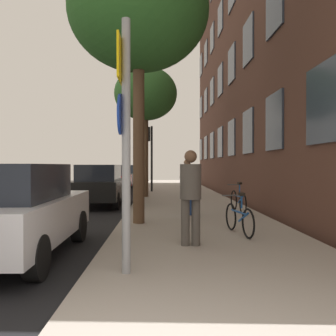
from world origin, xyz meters
The scene contains 18 objects.
ground_plane centered at (-2.40, 15.00, 0.00)m, with size 41.80×41.80×0.00m, color #332D28.
road_asphalt centered at (-4.50, 15.00, 0.01)m, with size 7.00×38.00×0.01m, color black.
sidewalk centered at (1.10, 15.00, 0.06)m, with size 4.20×38.00×0.12m, color #9E9389.
sign_post centered at (-0.42, 2.75, 2.11)m, with size 0.16×0.60×3.50m.
traffic_light centered at (-0.51, 18.25, 2.67)m, with size 0.43×0.24×3.72m.
tree_near centered at (-0.48, 7.04, 5.55)m, with size 3.61×3.61×7.00m.
tree_far centered at (-0.61, 14.85, 4.98)m, with size 2.98×2.98×6.16m.
bicycle_0 centered at (1.77, 5.47, 0.47)m, with size 0.44×1.59×0.91m.
bicycle_1 centered at (2.51, 8.93, 0.50)m, with size 0.42×1.69×0.96m.
bicycle_2 centered at (1.71, 14.78, 0.47)m, with size 0.42×1.65×0.90m.
bicycle_3 centered at (1.39, 16.71, 0.49)m, with size 0.42×1.74×0.95m.
pedestrian_0 centered at (0.63, 4.42, 1.13)m, with size 0.53×0.53×1.77m.
pedestrian_1 centered at (0.90, 8.47, 1.02)m, with size 0.38×0.38×1.58m.
pedestrian_2 centered at (1.42, 16.46, 1.13)m, with size 0.54×0.54×1.76m.
car_0 centered at (-2.51, 4.01, 0.84)m, with size 1.95×4.03×1.62m.
car_1 centered at (-2.30, 12.02, 0.84)m, with size 1.79×4.36×1.62m.
car_2 centered at (-2.67, 18.13, 0.84)m, with size 1.93×4.43×1.62m.
car_3 centered at (-2.47, 23.99, 0.84)m, with size 1.91×3.96×1.62m.
Camera 1 is at (0.06, -2.19, 1.61)m, focal length 38.28 mm.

